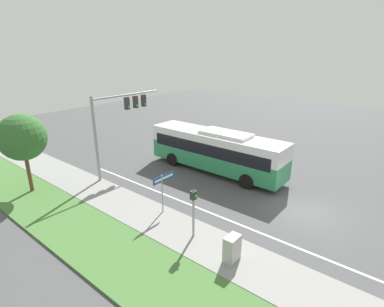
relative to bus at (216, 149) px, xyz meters
name	(u,v)px	position (x,y,z in m)	size (l,w,h in m)	color
ground_plane	(304,212)	(-1.76, -7.58, -1.82)	(80.00, 80.00, 0.00)	#4C4C4F
sidewalk	(254,267)	(-7.96, -7.58, -1.76)	(2.80, 80.00, 0.12)	gray
lane_divider_near	(279,240)	(-5.36, -7.58, -1.81)	(0.14, 30.00, 0.01)	silver
bus	(216,149)	(0.00, 0.00, 0.00)	(2.65, 11.00, 3.30)	#2D8956
signal_gantry	(119,115)	(-4.69, 5.33, 2.67)	(6.06, 0.41, 6.11)	#939399
pedestrian_signal	(194,206)	(-7.88, -4.15, 0.00)	(0.28, 0.34, 2.63)	#939399
street_sign	(163,185)	(-7.04, -1.28, -0.05)	(1.67, 0.08, 2.42)	#939399
utility_cabinet	(232,248)	(-8.22, -6.60, -1.09)	(0.79, 0.50, 1.21)	#A8A8A3
roadside_tree	(22,138)	(-10.64, 7.43, 1.96)	(2.95, 2.95, 5.16)	brown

